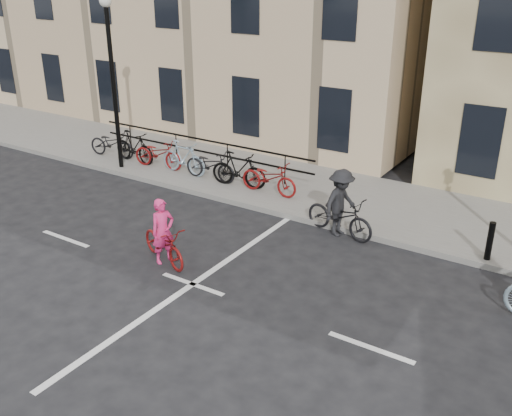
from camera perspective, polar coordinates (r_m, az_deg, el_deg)
The scene contains 7 objects.
ground at distance 12.21m, azimuth -6.35°, elevation -7.60°, with size 120.00×120.00×0.00m, color black.
sidewalk at distance 18.73m, azimuth -4.40°, elevation 3.92°, with size 46.00×4.00×0.15m, color slate.
lamp_post at distance 18.40m, azimuth -14.27°, elevation 13.92°, with size 0.36×0.36×5.28m.
bollard_east at distance 13.61m, azimuth 22.35°, elevation -3.07°, with size 0.14×0.14×0.90m, color black.
parked_bikes at distance 18.05m, azimuth -7.19°, elevation 4.96°, with size 8.30×1.23×1.05m.
cyclist_pink at distance 12.96m, azimuth -9.22°, elevation -3.23°, with size 1.80×1.14×1.51m.
cyclist_dark at distance 14.16m, azimuth 8.42°, elevation -0.16°, with size 2.01×1.21×1.71m.
Camera 1 is at (6.79, -8.03, 6.20)m, focal length 40.00 mm.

